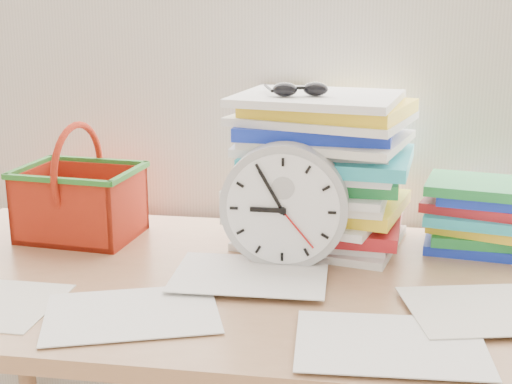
% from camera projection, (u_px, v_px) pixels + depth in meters
% --- Properties ---
extents(desk, '(1.40, 0.70, 0.75)m').
position_uv_depth(desk, '(261.00, 315.00, 1.34)').
color(desk, '#A0714B').
rests_on(desk, ground).
extents(paper_stack, '(0.40, 0.34, 0.32)m').
position_uv_depth(paper_stack, '(320.00, 170.00, 1.47)').
color(paper_stack, white).
rests_on(paper_stack, desk).
extents(clock, '(0.24, 0.05, 0.24)m').
position_uv_depth(clock, '(284.00, 206.00, 1.35)').
color(clock, '#ADADAD').
rests_on(clock, desk).
extents(sunglasses, '(0.15, 0.14, 0.03)m').
position_uv_depth(sunglasses, '(300.00, 89.00, 1.39)').
color(sunglasses, black).
rests_on(sunglasses, paper_stack).
extents(book_stack, '(0.28, 0.23, 0.14)m').
position_uv_depth(book_stack, '(484.00, 216.00, 1.45)').
color(book_stack, white).
rests_on(book_stack, desk).
extents(basket, '(0.26, 0.22, 0.24)m').
position_uv_depth(basket, '(79.00, 182.00, 1.52)').
color(basket, '#BA2D12').
rests_on(basket, desk).
extents(scattered_papers, '(1.26, 0.42, 0.02)m').
position_uv_depth(scattered_papers, '(261.00, 275.00, 1.32)').
color(scattered_papers, white).
rests_on(scattered_papers, desk).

